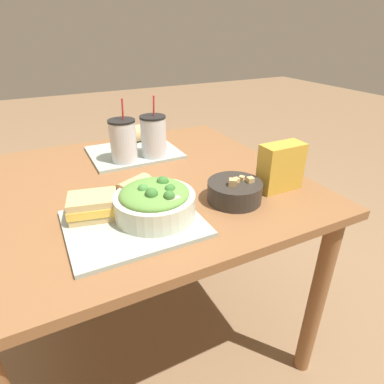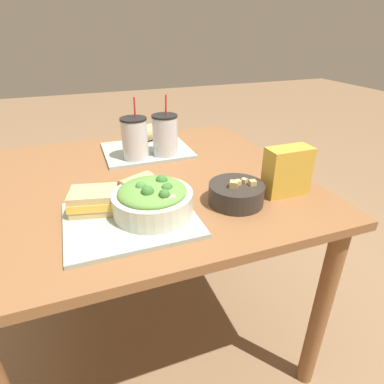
% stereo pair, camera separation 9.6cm
% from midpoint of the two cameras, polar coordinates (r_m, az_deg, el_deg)
% --- Properties ---
extents(ground_plane, '(12.00, 12.00, 0.00)m').
position_cam_midpoint_polar(ground_plane, '(1.65, -8.90, -22.79)').
color(ground_plane, '#846647').
extents(dining_table, '(1.10, 1.03, 0.77)m').
position_cam_midpoint_polar(dining_table, '(1.22, -11.14, -2.53)').
color(dining_table, brown).
rests_on(dining_table, ground_plane).
extents(tray_near, '(0.36, 0.30, 0.01)m').
position_cam_midpoint_polar(tray_near, '(0.92, -13.33, -5.51)').
color(tray_near, '#99A89E').
rests_on(tray_near, dining_table).
extents(tray_far, '(0.36, 0.30, 0.01)m').
position_cam_midpoint_polar(tray_far, '(1.42, -12.23, 6.88)').
color(tray_far, '#99A89E').
rests_on(tray_far, dining_table).
extents(salad_bowl, '(0.23, 0.23, 0.11)m').
position_cam_midpoint_polar(salad_bowl, '(0.91, -9.63, -1.63)').
color(salad_bowl, beige).
rests_on(salad_bowl, tray_near).
extents(soup_bowl, '(0.17, 0.17, 0.08)m').
position_cam_midpoint_polar(soup_bowl, '(1.00, 4.88, 0.19)').
color(soup_bowl, '#2D2823').
rests_on(soup_bowl, dining_table).
extents(sandwich_near, '(0.16, 0.13, 0.06)m').
position_cam_midpoint_polar(sandwich_near, '(0.95, -19.91, -2.44)').
color(sandwich_near, tan).
rests_on(sandwich_near, tray_near).
extents(baguette_near, '(0.13, 0.11, 0.07)m').
position_cam_midpoint_polar(baguette_near, '(1.00, -12.78, 0.34)').
color(baguette_near, tan).
rests_on(baguette_near, tray_near).
extents(baguette_far, '(0.12, 0.10, 0.07)m').
position_cam_midpoint_polar(baguette_far, '(1.51, -12.38, 9.93)').
color(baguette_far, tan).
rests_on(baguette_far, tray_far).
extents(drink_cup_dark, '(0.10, 0.10, 0.24)m').
position_cam_midpoint_polar(drink_cup_dark, '(1.30, -14.14, 8.58)').
color(drink_cup_dark, silver).
rests_on(drink_cup_dark, tray_far).
extents(drink_cup_red, '(0.10, 0.10, 0.24)m').
position_cam_midpoint_polar(drink_cup_red, '(1.33, -8.93, 9.52)').
color(drink_cup_red, silver).
rests_on(drink_cup_red, tray_far).
extents(chip_bag, '(0.15, 0.07, 0.16)m').
position_cam_midpoint_polar(chip_bag, '(1.08, 13.08, 4.30)').
color(chip_bag, gold).
rests_on(chip_bag, dining_table).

